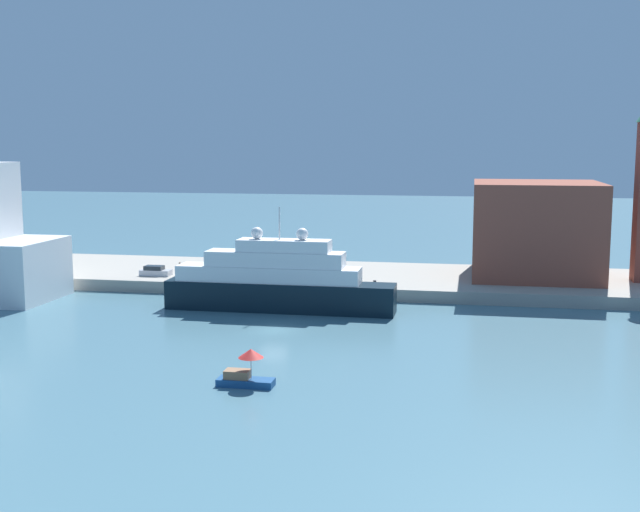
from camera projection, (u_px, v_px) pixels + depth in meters
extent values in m
plane|color=slate|center=(274.00, 331.00, 76.76)|extent=(400.00, 400.00, 0.00)
cube|color=gray|center=(324.00, 278.00, 102.28)|extent=(110.00, 20.68, 1.42)
cube|color=black|center=(280.00, 296.00, 85.77)|extent=(24.68, 3.84, 3.10)
cube|color=white|center=(269.00, 274.00, 85.67)|extent=(19.74, 3.53, 1.67)
cube|color=white|center=(275.00, 259.00, 85.30)|extent=(14.81, 3.22, 1.61)
cube|color=white|center=(284.00, 246.00, 84.91)|extent=(9.87, 2.92, 1.29)
cylinder|color=silver|center=(279.00, 223.00, 84.67)|extent=(0.16, 0.16, 3.47)
sphere|color=white|center=(302.00, 234.00, 84.37)|extent=(1.27, 1.27, 1.27)
sphere|color=white|center=(257.00, 233.00, 85.28)|extent=(1.27, 1.27, 1.27)
cube|color=navy|center=(246.00, 382.00, 59.28)|extent=(4.22, 1.49, 0.55)
cube|color=#8C6647|center=(237.00, 374.00, 59.32)|extent=(1.86, 1.19, 0.63)
cylinder|color=#B2B2B2|center=(251.00, 368.00, 59.05)|extent=(0.06, 0.06, 1.62)
cone|color=red|center=(251.00, 353.00, 58.89)|extent=(1.88, 1.88, 0.66)
cube|color=brown|center=(536.00, 229.00, 98.93)|extent=(15.19, 15.69, 11.62)
cube|color=silver|center=(156.00, 273.00, 99.90)|extent=(3.81, 1.62, 0.70)
cube|color=#262D33|center=(154.00, 268.00, 99.85)|extent=(2.29, 1.45, 0.52)
cylinder|color=#4C4C4C|center=(180.00, 270.00, 99.32)|extent=(0.36, 0.36, 1.54)
sphere|color=tan|center=(180.00, 263.00, 99.19)|extent=(0.24, 0.24, 0.24)
cylinder|color=black|center=(375.00, 284.00, 91.98)|extent=(0.36, 0.36, 0.76)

